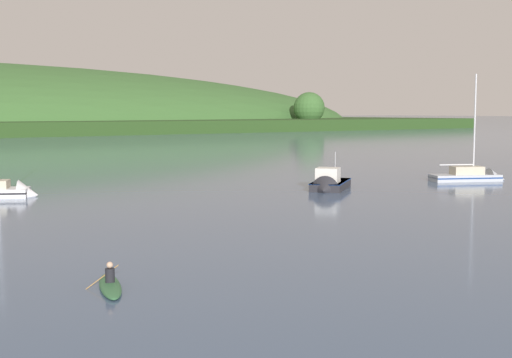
{
  "coord_description": "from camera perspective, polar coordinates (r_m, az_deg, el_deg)",
  "views": [
    {
      "loc": [
        -21.21,
        2.94,
        5.97
      ],
      "look_at": [
        5.37,
        41.11,
        1.43
      ],
      "focal_mm": 48.99,
      "sensor_mm": 36.0,
      "label": 1
    }
  ],
  "objects": [
    {
      "name": "sailboat_near_mooring",
      "position": [
        51.63,
        -20.15,
        -1.14
      ],
      "size": [
        6.28,
        4.6,
        9.12
      ],
      "rotation": [
        0.0,
        0.0,
        5.82
      ],
      "color": "white",
      "rests_on": "ground"
    },
    {
      "name": "sailboat_midwater_white",
      "position": [
        62.66,
        17.35,
        0.07
      ],
      "size": [
        6.81,
        4.65,
        9.97
      ],
      "rotation": [
        0.0,
        0.0,
        5.84
      ],
      "color": "#ADB2BC",
      "rests_on": "ground"
    },
    {
      "name": "fishing_boat_moored",
      "position": [
        53.31,
        5.98,
        -0.49
      ],
      "size": [
        5.95,
        5.4,
        3.59
      ],
      "rotation": [
        0.0,
        0.0,
        3.82
      ],
      "color": "#232328",
      "rests_on": "ground"
    },
    {
      "name": "canoe_with_paddler",
      "position": [
        24.35,
        -11.82,
        -8.49
      ],
      "size": [
        1.8,
        3.55,
        1.02
      ],
      "rotation": [
        0.0,
        0.0,
        1.24
      ],
      "color": "#33663D",
      "rests_on": "ground"
    }
  ]
}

